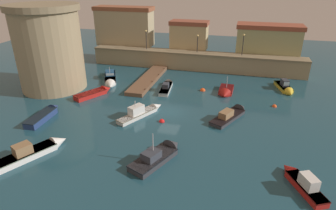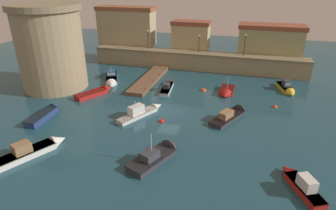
% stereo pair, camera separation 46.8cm
% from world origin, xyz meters
% --- Properties ---
extents(ground_plane, '(98.51, 98.51, 0.00)m').
position_xyz_m(ground_plane, '(0.00, 0.00, 0.00)').
color(ground_plane, '#1E4756').
extents(quay_wall, '(36.89, 2.81, 3.06)m').
position_xyz_m(quay_wall, '(0.00, 17.67, 1.54)').
color(quay_wall, '#9E8966').
rests_on(quay_wall, ground).
extents(old_town_backdrop, '(36.95, 4.40, 7.10)m').
position_xyz_m(old_town_backdrop, '(-2.43, 20.82, 5.81)').
color(old_town_backdrop, tan).
rests_on(old_town_backdrop, ground).
extents(fortress_tower, '(9.73, 9.73, 11.77)m').
position_xyz_m(fortress_tower, '(-18.30, 3.52, 5.95)').
color(fortress_tower, '#9E8966').
rests_on(fortress_tower, ground).
extents(pier_dock, '(2.58, 13.34, 0.70)m').
position_xyz_m(pier_dock, '(-5.87, 9.75, 0.28)').
color(pier_dock, brown).
rests_on(pier_dock, ground).
extents(quay_lamp_0, '(0.32, 0.32, 3.36)m').
position_xyz_m(quay_lamp_0, '(-8.82, 17.67, 5.30)').
color(quay_lamp_0, black).
rests_on(quay_lamp_0, quay_wall).
extents(quay_lamp_1, '(0.32, 0.32, 2.99)m').
position_xyz_m(quay_lamp_1, '(0.36, 17.67, 5.08)').
color(quay_lamp_1, black).
rests_on(quay_lamp_1, quay_wall).
extents(quay_lamp_2, '(0.32, 0.32, 3.50)m').
position_xyz_m(quay_lamp_2, '(7.88, 17.67, 5.38)').
color(quay_lamp_2, black).
rests_on(quay_lamp_2, quay_wall).
extents(moored_boat_0, '(4.11, 6.30, 3.56)m').
position_xyz_m(moored_boat_0, '(1.77, -9.57, 0.38)').
color(moored_boat_0, '#333338').
rests_on(moored_boat_0, ground).
extents(moored_boat_1, '(3.94, 5.64, 1.38)m').
position_xyz_m(moored_boat_1, '(-11.14, 2.46, 0.35)').
color(moored_boat_1, red).
rests_on(moored_boat_1, ground).
extents(moored_boat_2, '(4.43, 6.72, 1.74)m').
position_xyz_m(moored_boat_2, '(7.62, 0.69, 0.32)').
color(moored_boat_2, '#333338').
rests_on(moored_boat_2, ground).
extents(moored_boat_3, '(4.54, 6.98, 1.93)m').
position_xyz_m(moored_boat_3, '(-9.71, -12.25, 0.44)').
color(moored_boat_3, white).
rests_on(moored_boat_3, ground).
extents(moored_boat_4, '(3.25, 5.03, 1.76)m').
position_xyz_m(moored_boat_4, '(13.62, -10.56, 0.47)').
color(moored_boat_4, red).
rests_on(moored_boat_4, ground).
extents(moored_boat_5, '(4.68, 7.35, 2.68)m').
position_xyz_m(moored_boat_5, '(-11.56, 7.93, 0.40)').
color(moored_boat_5, white).
rests_on(moored_boat_5, ground).
extents(moored_boat_6, '(1.97, 4.34, 2.75)m').
position_xyz_m(moored_boat_6, '(6.25, 7.48, 0.30)').
color(moored_boat_6, red).
rests_on(moored_boat_6, ground).
extents(moored_boat_7, '(4.12, 6.64, 2.50)m').
position_xyz_m(moored_boat_7, '(-2.79, -1.84, 0.46)').
color(moored_boat_7, silver).
rests_on(moored_boat_7, ground).
extents(moored_boat_8, '(1.91, 6.47, 1.52)m').
position_xyz_m(moored_boat_8, '(-2.27, 7.56, 0.33)').
color(moored_boat_8, silver).
rests_on(moored_boat_8, ground).
extents(moored_boat_10, '(2.72, 5.33, 1.89)m').
position_xyz_m(moored_boat_10, '(14.51, 10.90, 0.40)').
color(moored_boat_10, gold).
rests_on(moored_boat_10, ground).
extents(moored_boat_12, '(1.63, 5.86, 1.30)m').
position_xyz_m(moored_boat_12, '(-13.56, -5.35, 0.40)').
color(moored_boat_12, navy).
rests_on(moored_boat_12, ground).
extents(mooring_buoy_0, '(0.65, 0.65, 0.65)m').
position_xyz_m(mooring_buoy_0, '(-0.08, -2.88, 0.00)').
color(mooring_buoy_0, red).
rests_on(mooring_buoy_0, ground).
extents(mooring_buoy_1, '(0.78, 0.78, 0.78)m').
position_xyz_m(mooring_buoy_1, '(2.99, 7.82, 0.00)').
color(mooring_buoy_1, '#EA4C19').
rests_on(mooring_buoy_1, ground).
extents(mooring_buoy_2, '(0.58, 0.58, 0.58)m').
position_xyz_m(mooring_buoy_2, '(12.63, 4.74, 0.00)').
color(mooring_buoy_2, '#EA4C19').
rests_on(mooring_buoy_2, ground).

